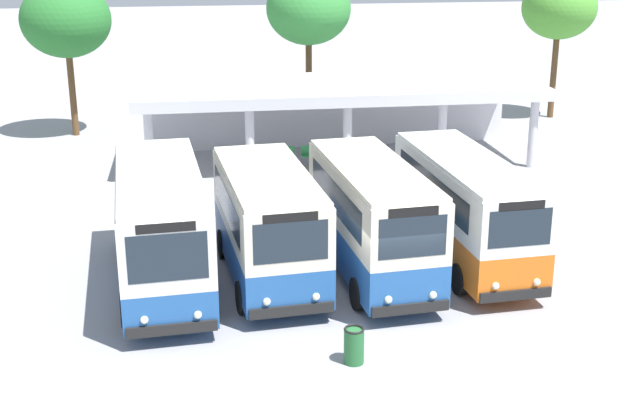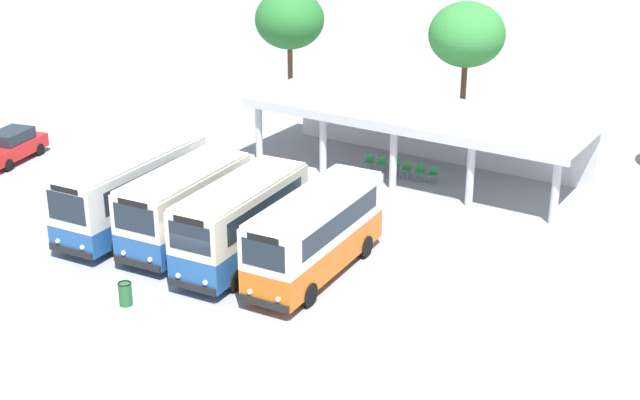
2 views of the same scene
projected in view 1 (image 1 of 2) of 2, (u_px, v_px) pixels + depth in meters
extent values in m
plane|color=#939399|center=(388.00, 313.00, 22.51)|extent=(180.00, 180.00, 0.00)
cylinder|color=black|center=(212.00, 302.00, 22.15)|extent=(0.28, 0.91, 0.90)
cylinder|color=black|center=(125.00, 310.00, 21.68)|extent=(0.28, 0.91, 0.90)
cylinder|color=black|center=(196.00, 238.00, 26.63)|extent=(0.28, 0.91, 0.90)
cylinder|color=black|center=(124.00, 244.00, 26.16)|extent=(0.28, 0.91, 0.90)
cube|color=#23569E|center=(163.00, 256.00, 24.02)|extent=(2.89, 7.94, 1.02)
cube|color=silver|center=(160.00, 208.00, 23.57)|extent=(2.89, 7.94, 1.85)
cube|color=silver|center=(158.00, 174.00, 23.26)|extent=(2.80, 7.70, 0.12)
cube|color=black|center=(172.00, 329.00, 20.49)|extent=(2.21, 0.26, 0.28)
cube|color=#1E2833|center=(168.00, 258.00, 19.96)|extent=(1.91, 0.19, 1.20)
cube|color=black|center=(166.00, 228.00, 19.72)|extent=(1.40, 0.15, 0.24)
cube|color=#1E2833|center=(201.00, 203.00, 23.89)|extent=(0.49, 6.22, 1.02)
cube|color=#1E2833|center=(118.00, 208.00, 23.40)|extent=(0.49, 6.22, 1.02)
sphere|color=#EAEACC|center=(198.00, 315.00, 20.54)|extent=(0.20, 0.20, 0.20)
sphere|color=#EAEACC|center=(144.00, 320.00, 20.27)|extent=(0.20, 0.20, 0.20)
cylinder|color=black|center=(322.00, 289.00, 22.93)|extent=(0.30, 0.92, 0.90)
cylinder|color=black|center=(241.00, 297.00, 22.43)|extent=(0.30, 0.92, 0.90)
cylinder|color=black|center=(292.00, 238.00, 26.66)|extent=(0.30, 0.92, 0.90)
cylinder|color=black|center=(222.00, 244.00, 26.16)|extent=(0.30, 0.92, 0.90)
cube|color=#23569E|center=(269.00, 249.00, 24.39)|extent=(2.87, 6.69, 1.13)
cube|color=beige|center=(268.00, 204.00, 23.96)|extent=(2.87, 6.69, 1.63)
cube|color=beige|center=(267.00, 174.00, 23.69)|extent=(2.79, 6.49, 0.12)
cube|color=black|center=(292.00, 310.00, 21.48)|extent=(2.21, 0.29, 0.28)
cube|color=#1E2833|center=(291.00, 242.00, 20.95)|extent=(1.90, 0.21, 1.06)
cube|color=black|center=(290.00, 217.00, 20.75)|extent=(1.39, 0.17, 0.24)
cube|color=#1E2833|center=(307.00, 198.00, 24.29)|extent=(0.48, 5.20, 0.90)
cube|color=#1E2833|center=(227.00, 204.00, 23.78)|extent=(0.48, 5.20, 0.90)
sphere|color=#EAEACC|center=(316.00, 297.00, 21.54)|extent=(0.20, 0.20, 0.20)
sphere|color=#EAEACC|center=(267.00, 302.00, 21.26)|extent=(0.20, 0.20, 0.20)
cylinder|color=black|center=(430.00, 286.00, 23.09)|extent=(0.29, 0.92, 0.90)
cylinder|color=black|center=(357.00, 294.00, 22.63)|extent=(0.29, 0.92, 0.90)
cylinder|color=black|center=(383.00, 233.00, 27.05)|extent=(0.29, 0.92, 0.90)
cylinder|color=black|center=(320.00, 239.00, 26.59)|extent=(0.29, 0.92, 0.90)
cube|color=#23569E|center=(372.00, 244.00, 24.68)|extent=(2.75, 7.08, 1.20)
cube|color=beige|center=(373.00, 198.00, 24.23)|extent=(2.75, 7.08, 1.66)
cube|color=beige|center=(373.00, 168.00, 23.95)|extent=(2.67, 6.86, 0.12)
cube|color=black|center=(411.00, 308.00, 21.59)|extent=(2.07, 0.27, 0.28)
cube|color=#1E2833|center=(413.00, 237.00, 21.03)|extent=(1.79, 0.20, 1.08)
cube|color=black|center=(413.00, 212.00, 20.83)|extent=(1.31, 0.16, 0.24)
cube|color=#1E2833|center=(407.00, 192.00, 24.55)|extent=(0.50, 5.52, 0.91)
cube|color=#1E2833|center=(335.00, 198.00, 24.07)|extent=(0.50, 5.52, 0.91)
sphere|color=#EAEACC|center=(433.00, 295.00, 21.64)|extent=(0.20, 0.20, 0.20)
sphere|color=#EAEACC|center=(388.00, 300.00, 21.37)|extent=(0.20, 0.20, 0.20)
cylinder|color=black|center=(527.00, 273.00, 23.97)|extent=(0.28, 0.91, 0.90)
cylinder|color=black|center=(459.00, 279.00, 23.55)|extent=(0.28, 0.91, 0.90)
cylinder|color=black|center=(465.00, 220.00, 28.29)|extent=(0.28, 0.91, 0.90)
cylinder|color=black|center=(408.00, 224.00, 27.87)|extent=(0.28, 0.91, 0.90)
cube|color=orange|center=(463.00, 231.00, 25.76)|extent=(2.62, 7.63, 1.18)
cube|color=white|center=(466.00, 188.00, 25.33)|extent=(2.62, 7.63, 1.56)
cube|color=white|center=(467.00, 161.00, 25.07)|extent=(2.54, 7.41, 0.12)
cube|color=black|center=(516.00, 295.00, 22.38)|extent=(2.03, 0.23, 0.28)
cube|color=#1E2833|center=(520.00, 228.00, 21.84)|extent=(1.75, 0.16, 1.02)
cube|color=black|center=(522.00, 206.00, 21.65)|extent=(1.28, 0.13, 0.24)
cube|color=#1E2833|center=(497.00, 183.00, 25.62)|extent=(0.43, 6.00, 0.86)
cube|color=#1E2833|center=(431.00, 188.00, 25.19)|extent=(0.43, 6.00, 0.86)
sphere|color=#EAEACC|center=(537.00, 282.00, 22.42)|extent=(0.20, 0.20, 0.20)
sphere|color=#EAEACC|center=(496.00, 286.00, 22.18)|extent=(0.20, 0.20, 0.20)
cylinder|color=silver|center=(149.00, 144.00, 33.32)|extent=(0.36, 0.36, 3.20)
cylinder|color=silver|center=(250.00, 141.00, 33.89)|extent=(0.36, 0.36, 3.20)
cylinder|color=silver|center=(348.00, 137.00, 34.45)|extent=(0.36, 0.36, 3.20)
cylinder|color=silver|center=(442.00, 134.00, 35.02)|extent=(0.36, 0.36, 3.20)
cylinder|color=silver|center=(533.00, 130.00, 35.59)|extent=(0.36, 0.36, 3.20)
cube|color=silver|center=(328.00, 112.00, 39.06)|extent=(16.74, 0.20, 3.20)
cube|color=silver|center=(338.00, 85.00, 36.13)|extent=(17.24, 5.80, 0.20)
cube|color=silver|center=(350.00, 104.00, 33.53)|extent=(17.24, 0.10, 0.28)
cylinder|color=slate|center=(295.00, 163.00, 35.87)|extent=(0.03, 0.03, 0.44)
cylinder|color=slate|center=(286.00, 163.00, 35.81)|extent=(0.03, 0.03, 0.44)
cylinder|color=slate|center=(294.00, 161.00, 36.20)|extent=(0.03, 0.03, 0.44)
cylinder|color=slate|center=(285.00, 161.00, 36.14)|extent=(0.03, 0.03, 0.44)
cube|color=#2D8C47|center=(290.00, 156.00, 35.93)|extent=(0.45, 0.45, 0.04)
cube|color=#2D8C47|center=(289.00, 151.00, 36.05)|extent=(0.44, 0.05, 0.40)
cylinder|color=slate|center=(311.00, 162.00, 35.96)|extent=(0.03, 0.03, 0.44)
cylinder|color=slate|center=(303.00, 163.00, 35.90)|extent=(0.03, 0.03, 0.44)
cylinder|color=slate|center=(310.00, 160.00, 36.29)|extent=(0.03, 0.03, 0.44)
cylinder|color=slate|center=(302.00, 160.00, 36.23)|extent=(0.03, 0.03, 0.44)
cube|color=#2D8C47|center=(306.00, 156.00, 36.02)|extent=(0.45, 0.45, 0.04)
cube|color=#2D8C47|center=(306.00, 150.00, 36.15)|extent=(0.44, 0.05, 0.40)
cylinder|color=slate|center=(327.00, 161.00, 36.16)|extent=(0.03, 0.03, 0.44)
cylinder|color=slate|center=(319.00, 161.00, 36.11)|extent=(0.03, 0.03, 0.44)
cylinder|color=slate|center=(326.00, 159.00, 36.49)|extent=(0.03, 0.03, 0.44)
cylinder|color=slate|center=(318.00, 159.00, 36.44)|extent=(0.03, 0.03, 0.44)
cube|color=#2D8C47|center=(323.00, 155.00, 36.22)|extent=(0.45, 0.45, 0.04)
cube|color=#2D8C47|center=(322.00, 149.00, 36.35)|extent=(0.44, 0.05, 0.40)
cylinder|color=slate|center=(344.00, 161.00, 36.17)|extent=(0.03, 0.03, 0.44)
cylinder|color=slate|center=(336.00, 161.00, 36.11)|extent=(0.03, 0.03, 0.44)
cylinder|color=slate|center=(342.00, 159.00, 36.50)|extent=(0.03, 0.03, 0.44)
cylinder|color=slate|center=(334.00, 159.00, 36.44)|extent=(0.03, 0.03, 0.44)
cube|color=#2D8C47|center=(339.00, 154.00, 36.23)|extent=(0.45, 0.45, 0.04)
cube|color=#2D8C47|center=(338.00, 149.00, 36.36)|extent=(0.44, 0.05, 0.40)
cylinder|color=slate|center=(360.00, 160.00, 36.32)|extent=(0.03, 0.03, 0.44)
cylinder|color=slate|center=(352.00, 160.00, 36.26)|extent=(0.03, 0.03, 0.44)
cylinder|color=slate|center=(358.00, 158.00, 36.65)|extent=(0.03, 0.03, 0.44)
cylinder|color=slate|center=(350.00, 158.00, 36.59)|extent=(0.03, 0.03, 0.44)
cube|color=#2D8C47|center=(355.00, 154.00, 36.38)|extent=(0.45, 0.45, 0.04)
cube|color=#2D8C47|center=(354.00, 148.00, 36.51)|extent=(0.44, 0.05, 0.40)
cylinder|color=slate|center=(376.00, 159.00, 36.45)|extent=(0.03, 0.03, 0.44)
cylinder|color=slate|center=(368.00, 159.00, 36.40)|extent=(0.03, 0.03, 0.44)
cylinder|color=slate|center=(374.00, 157.00, 36.78)|extent=(0.03, 0.03, 0.44)
cylinder|color=slate|center=(366.00, 157.00, 36.73)|extent=(0.03, 0.03, 0.44)
cube|color=#2D8C47|center=(371.00, 153.00, 36.51)|extent=(0.45, 0.45, 0.04)
cube|color=#2D8C47|center=(370.00, 147.00, 36.64)|extent=(0.44, 0.05, 0.40)
cylinder|color=brown|center=(309.00, 84.00, 42.54)|extent=(0.32, 0.32, 4.37)
ellipsoid|color=#338438|center=(309.00, 9.00, 41.37)|extent=(4.16, 4.16, 3.54)
cylinder|color=brown|center=(553.00, 77.00, 44.68)|extent=(0.32, 0.32, 4.34)
ellipsoid|color=#4C9933|center=(559.00, 7.00, 43.55)|extent=(3.84, 3.84, 3.26)
cylinder|color=brown|center=(73.00, 95.00, 40.90)|extent=(0.32, 0.32, 4.01)
ellipsoid|color=#28722D|center=(66.00, 19.00, 39.78)|extent=(4.23, 4.23, 3.60)
cylinder|color=#266633|center=(354.00, 346.00, 19.87)|extent=(0.48, 0.48, 0.85)
torus|color=black|center=(354.00, 329.00, 19.73)|extent=(0.49, 0.49, 0.06)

